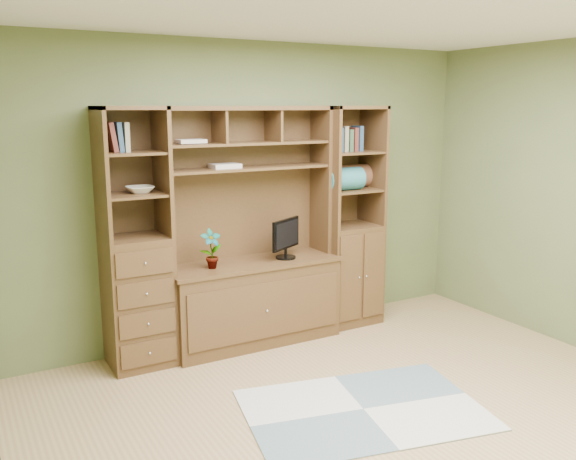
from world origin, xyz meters
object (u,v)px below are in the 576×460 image
left_tower (135,240)px  monitor (286,231)px  right_tower (349,217)px  center_hutch (253,228)px

left_tower → monitor: size_ratio=4.23×
right_tower → monitor: right_tower is taller
center_hutch → left_tower: bearing=177.7°
center_hutch → monitor: size_ratio=4.23×
center_hutch → right_tower: (1.02, 0.04, 0.00)m
center_hutch → monitor: 0.31m
left_tower → monitor: (1.30, -0.07, -0.05)m
left_tower → right_tower: bearing=0.0°
center_hutch → right_tower: 1.03m
right_tower → center_hutch: bearing=-177.8°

